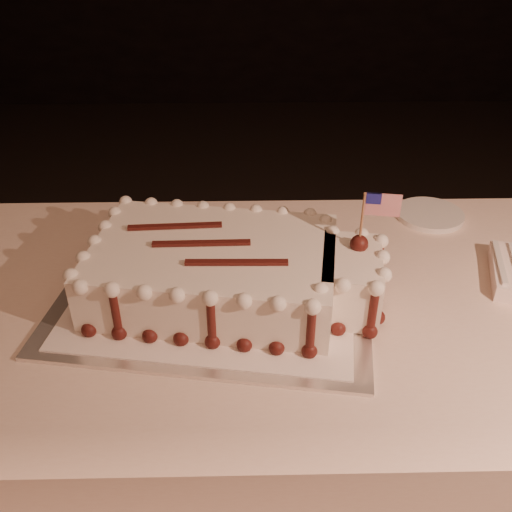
{
  "coord_description": "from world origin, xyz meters",
  "views": [
    {
      "loc": [
        -0.05,
        -0.29,
        1.43
      ],
      "look_at": [
        -0.04,
        0.61,
        0.84
      ],
      "focal_mm": 40.0,
      "sensor_mm": 36.0,
      "label": 1
    }
  ],
  "objects_px": {
    "sheet_cake": "(231,271)",
    "side_plate": "(430,214)",
    "banquet_table": "(272,425)",
    "cake_board": "(215,294)"
  },
  "relations": [
    {
      "from": "sheet_cake",
      "to": "side_plate",
      "type": "xyz_separation_m",
      "value": [
        0.48,
        0.31,
        -0.06
      ]
    },
    {
      "from": "banquet_table",
      "to": "sheet_cake",
      "type": "distance_m",
      "value": 0.45
    },
    {
      "from": "sheet_cake",
      "to": "side_plate",
      "type": "height_order",
      "value": "sheet_cake"
    },
    {
      "from": "banquet_table",
      "to": "cake_board",
      "type": "distance_m",
      "value": 0.4
    },
    {
      "from": "banquet_table",
      "to": "side_plate",
      "type": "xyz_separation_m",
      "value": [
        0.39,
        0.31,
        0.38
      ]
    },
    {
      "from": "cake_board",
      "to": "side_plate",
      "type": "height_order",
      "value": "side_plate"
    },
    {
      "from": "banquet_table",
      "to": "cake_board",
      "type": "relative_size",
      "value": 4.0
    },
    {
      "from": "sheet_cake",
      "to": "banquet_table",
      "type": "bearing_deg",
      "value": -0.1
    },
    {
      "from": "banquet_table",
      "to": "sheet_cake",
      "type": "relative_size",
      "value": 4.08
    },
    {
      "from": "cake_board",
      "to": "banquet_table",
      "type": "bearing_deg",
      "value": 6.55
    }
  ]
}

